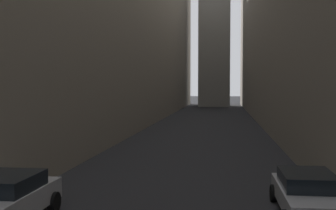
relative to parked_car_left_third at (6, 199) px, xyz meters
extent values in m
plane|color=#232326|center=(4.40, 28.64, -0.77)|extent=(264.00, 264.00, 0.00)
cube|color=gray|center=(-7.72, 30.64, 11.28)|extent=(13.25, 108.00, 24.11)
cube|color=#B7B7BC|center=(0.00, -0.01, -0.11)|extent=(1.72, 4.21, 0.67)
cube|color=black|center=(0.00, 0.05, 0.45)|extent=(1.58, 2.18, 0.46)
cylinder|color=black|center=(-0.86, 1.42, -0.45)|extent=(0.22, 0.65, 0.65)
cylinder|color=black|center=(0.86, 1.42, -0.45)|extent=(0.22, 0.65, 0.65)
cube|color=#B7B7BC|center=(8.80, 2.02, -0.19)|extent=(1.72, 4.51, 0.57)
cube|color=black|center=(8.80, 2.16, 0.33)|extent=(1.58, 2.29, 0.46)
cylinder|color=black|center=(7.94, 3.55, -0.47)|extent=(0.22, 0.60, 0.60)
cylinder|color=black|center=(9.66, 3.55, -0.47)|extent=(0.22, 0.60, 0.60)
camera|label=1|loc=(6.19, -11.58, 3.24)|focal=46.12mm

